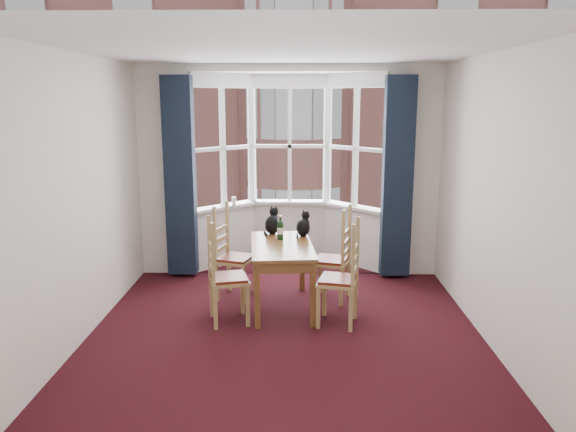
{
  "coord_description": "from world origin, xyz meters",
  "views": [
    {
      "loc": [
        0.13,
        -5.19,
        2.37
      ],
      "look_at": [
        0.01,
        1.05,
        1.05
      ],
      "focal_mm": 35.0,
      "sensor_mm": 36.0,
      "label": 1
    }
  ],
  "objects_px": {
    "cat_left": "(272,223)",
    "wine_bottle": "(280,229)",
    "chair_right_near": "(346,282)",
    "chair_left_far": "(229,259)",
    "chair_right_far": "(338,262)",
    "chair_left_near": "(220,280)",
    "cat_right": "(303,226)",
    "candle_tall": "(234,201)",
    "dining_table": "(282,253)"
  },
  "relations": [
    {
      "from": "chair_left_far",
      "to": "dining_table",
      "type": "bearing_deg",
      "value": -27.76
    },
    {
      "from": "dining_table",
      "to": "cat_right",
      "type": "relative_size",
      "value": 4.23
    },
    {
      "from": "cat_left",
      "to": "wine_bottle",
      "type": "xyz_separation_m",
      "value": [
        0.11,
        -0.3,
        -0.0
      ]
    },
    {
      "from": "chair_right_far",
      "to": "candle_tall",
      "type": "height_order",
      "value": "candle_tall"
    },
    {
      "from": "chair_left_near",
      "to": "cat_right",
      "type": "height_order",
      "value": "cat_right"
    },
    {
      "from": "wine_bottle",
      "to": "cat_right",
      "type": "bearing_deg",
      "value": 35.36
    },
    {
      "from": "wine_bottle",
      "to": "chair_right_far",
      "type": "bearing_deg",
      "value": 1.2
    },
    {
      "from": "chair_left_near",
      "to": "wine_bottle",
      "type": "xyz_separation_m",
      "value": [
        0.62,
        0.68,
        0.4
      ]
    },
    {
      "from": "chair_left_far",
      "to": "candle_tall",
      "type": "bearing_deg",
      "value": 93.38
    },
    {
      "from": "cat_right",
      "to": "wine_bottle",
      "type": "bearing_deg",
      "value": -144.64
    },
    {
      "from": "candle_tall",
      "to": "dining_table",
      "type": "bearing_deg",
      "value": -66.46
    },
    {
      "from": "chair_left_far",
      "to": "cat_left",
      "type": "distance_m",
      "value": 0.68
    },
    {
      "from": "dining_table",
      "to": "chair_left_near",
      "type": "xyz_separation_m",
      "value": [
        -0.64,
        -0.46,
        -0.17
      ]
    },
    {
      "from": "cat_right",
      "to": "candle_tall",
      "type": "xyz_separation_m",
      "value": [
        -0.98,
        1.26,
        0.07
      ]
    },
    {
      "from": "chair_right_near",
      "to": "candle_tall",
      "type": "relative_size",
      "value": 7.39
    },
    {
      "from": "chair_right_far",
      "to": "cat_right",
      "type": "relative_size",
      "value": 2.93
    },
    {
      "from": "chair_left_near",
      "to": "chair_right_near",
      "type": "distance_m",
      "value": 1.33
    },
    {
      "from": "chair_right_near",
      "to": "chair_right_far",
      "type": "height_order",
      "value": "same"
    },
    {
      "from": "candle_tall",
      "to": "chair_right_far",
      "type": "bearing_deg",
      "value": -45.96
    },
    {
      "from": "dining_table",
      "to": "cat_left",
      "type": "height_order",
      "value": "cat_left"
    },
    {
      "from": "chair_left_far",
      "to": "cat_left",
      "type": "xyz_separation_m",
      "value": [
        0.52,
        0.18,
        0.4
      ]
    },
    {
      "from": "chair_right_near",
      "to": "chair_right_far",
      "type": "xyz_separation_m",
      "value": [
        -0.03,
        0.72,
        0.0
      ]
    },
    {
      "from": "cat_left",
      "to": "chair_left_far",
      "type": "bearing_deg",
      "value": -161.26
    },
    {
      "from": "chair_right_far",
      "to": "dining_table",
      "type": "bearing_deg",
      "value": -160.5
    },
    {
      "from": "cat_left",
      "to": "wine_bottle",
      "type": "bearing_deg",
      "value": -70.5
    },
    {
      "from": "cat_right",
      "to": "dining_table",
      "type": "bearing_deg",
      "value": -121.1
    },
    {
      "from": "chair_right_near",
      "to": "cat_right",
      "type": "relative_size",
      "value": 2.93
    },
    {
      "from": "chair_right_near",
      "to": "wine_bottle",
      "type": "relative_size",
      "value": 3.24
    },
    {
      "from": "chair_left_far",
      "to": "chair_right_near",
      "type": "xyz_separation_m",
      "value": [
        1.34,
        -0.83,
        0.0
      ]
    },
    {
      "from": "chair_left_near",
      "to": "chair_left_far",
      "type": "height_order",
      "value": "same"
    },
    {
      "from": "chair_left_near",
      "to": "dining_table",
      "type": "bearing_deg",
      "value": 35.54
    },
    {
      "from": "chair_right_near",
      "to": "wine_bottle",
      "type": "xyz_separation_m",
      "value": [
        -0.72,
        0.71,
        0.4
      ]
    },
    {
      "from": "chair_left_near",
      "to": "cat_left",
      "type": "distance_m",
      "value": 1.17
    },
    {
      "from": "dining_table",
      "to": "wine_bottle",
      "type": "xyz_separation_m",
      "value": [
        -0.02,
        0.22,
        0.23
      ]
    },
    {
      "from": "chair_right_near",
      "to": "cat_right",
      "type": "xyz_separation_m",
      "value": [
        -0.44,
        0.9,
        0.39
      ]
    },
    {
      "from": "chair_right_far",
      "to": "cat_right",
      "type": "bearing_deg",
      "value": 156.66
    },
    {
      "from": "cat_left",
      "to": "wine_bottle",
      "type": "distance_m",
      "value": 0.32
    },
    {
      "from": "chair_left_far",
      "to": "chair_right_far",
      "type": "relative_size",
      "value": 1.0
    },
    {
      "from": "chair_right_near",
      "to": "cat_right",
      "type": "height_order",
      "value": "cat_right"
    },
    {
      "from": "chair_left_far",
      "to": "wine_bottle",
      "type": "bearing_deg",
      "value": -10.99
    },
    {
      "from": "chair_left_near",
      "to": "wine_bottle",
      "type": "relative_size",
      "value": 3.24
    },
    {
      "from": "cat_right",
      "to": "wine_bottle",
      "type": "distance_m",
      "value": 0.33
    },
    {
      "from": "chair_right_near",
      "to": "chair_left_near",
      "type": "bearing_deg",
      "value": 178.57
    },
    {
      "from": "chair_right_far",
      "to": "cat_left",
      "type": "relative_size",
      "value": 2.71
    },
    {
      "from": "candle_tall",
      "to": "cat_right",
      "type": "bearing_deg",
      "value": -52.19
    },
    {
      "from": "chair_left_near",
      "to": "chair_right_far",
      "type": "xyz_separation_m",
      "value": [
        1.3,
        0.69,
        0.0
      ]
    },
    {
      "from": "chair_right_near",
      "to": "cat_right",
      "type": "distance_m",
      "value": 1.08
    },
    {
      "from": "chair_right_near",
      "to": "cat_left",
      "type": "distance_m",
      "value": 1.36
    },
    {
      "from": "chair_left_near",
      "to": "cat_left",
      "type": "xyz_separation_m",
      "value": [
        0.51,
        0.97,
        0.4
      ]
    },
    {
      "from": "chair_right_near",
      "to": "chair_right_far",
      "type": "bearing_deg",
      "value": 92.58
    }
  ]
}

